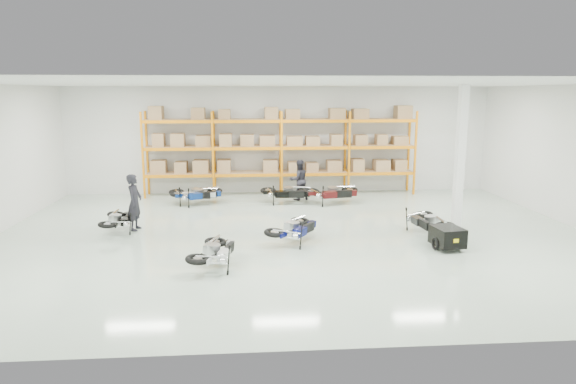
{
  "coord_description": "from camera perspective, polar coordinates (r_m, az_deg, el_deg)",
  "views": [
    {
      "loc": [
        -1.34,
        -14.88,
        4.25
      ],
      "look_at": [
        -0.1,
        1.27,
        1.1
      ],
      "focal_mm": 32.0,
      "sensor_mm": 36.0,
      "label": 1
    }
  ],
  "objects": [
    {
      "name": "trailer",
      "position": [
        14.77,
        17.29,
        -4.76
      ],
      "size": [
        0.82,
        1.52,
        0.62
      ],
      "rotation": [
        0.0,
        0.0,
        0.14
      ],
      "color": "black",
      "rests_on": "ground"
    },
    {
      "name": "room",
      "position": [
        15.07,
        0.76,
        3.38
      ],
      "size": [
        18.0,
        18.0,
        18.0
      ],
      "color": "#B0C5B1",
      "rests_on": "ground"
    },
    {
      "name": "moto_black_far_left",
      "position": [
        16.71,
        -18.38,
        -2.6
      ],
      "size": [
        0.87,
        1.62,
        1.02
      ],
      "primitive_type": null,
      "rotation": [
        0.0,
        -0.09,
        3.2
      ],
      "color": "black",
      "rests_on": "ground"
    },
    {
      "name": "moto_silver_left",
      "position": [
        12.77,
        -8.1,
        -6.08
      ],
      "size": [
        1.22,
        1.86,
        1.11
      ],
      "primitive_type": null,
      "rotation": [
        0.0,
        -0.09,
        2.9
      ],
      "color": "silver",
      "rests_on": "ground"
    },
    {
      "name": "moto_back_d",
      "position": [
        19.86,
        4.94,
        0.31
      ],
      "size": [
        2.01,
        1.19,
        1.23
      ],
      "primitive_type": null,
      "rotation": [
        0.0,
        -0.09,
        1.71
      ],
      "color": "#420D0E",
      "rests_on": "ground"
    },
    {
      "name": "moto_blue_centre",
      "position": [
        14.68,
        0.71,
        -3.64
      ],
      "size": [
        1.72,
        1.95,
        1.14
      ],
      "primitive_type": null,
      "rotation": [
        0.0,
        -0.09,
        2.54
      ],
      "color": "#070C4B",
      "rests_on": "ground"
    },
    {
      "name": "structural_column",
      "position": [
        16.83,
        18.56,
        3.61
      ],
      "size": [
        0.25,
        0.25,
        4.5
      ],
      "primitive_type": "cube",
      "color": "white",
      "rests_on": "ground"
    },
    {
      "name": "moto_back_a",
      "position": [
        19.97,
        -9.98,
        0.12
      ],
      "size": [
        1.95,
        1.43,
        1.14
      ],
      "primitive_type": null,
      "rotation": [
        0.0,
        -0.09,
        1.93
      ],
      "color": "navy",
      "rests_on": "ground"
    },
    {
      "name": "moto_touring_right",
      "position": [
        16.18,
        15.26,
        -2.73
      ],
      "size": [
        1.01,
        1.77,
        1.1
      ],
      "primitive_type": null,
      "rotation": [
        0.0,
        -0.09,
        0.1
      ],
      "color": "black",
      "rests_on": "ground"
    },
    {
      "name": "person_left",
      "position": [
        16.69,
        -16.68,
        -1.1
      ],
      "size": [
        0.51,
        0.7,
        1.77
      ],
      "primitive_type": "imported",
      "rotation": [
        0.0,
        0.0,
        1.43
      ],
      "color": "black",
      "rests_on": "ground"
    },
    {
      "name": "pallet_rack",
      "position": [
        21.46,
        -0.78,
        5.68
      ],
      "size": [
        11.28,
        0.98,
        3.62
      ],
      "color": "orange",
      "rests_on": "ground"
    },
    {
      "name": "person_back",
      "position": [
        20.51,
        1.22,
        1.35
      ],
      "size": [
        0.93,
        0.81,
        1.62
      ],
      "primitive_type": "imported",
      "rotation": [
        0.0,
        0.0,
        3.43
      ],
      "color": "black",
      "rests_on": "ground"
    },
    {
      "name": "moto_back_b",
      "position": [
        20.08,
        -10.35,
        0.16
      ],
      "size": [
        1.78,
        0.93,
        1.13
      ],
      "primitive_type": null,
      "rotation": [
        0.0,
        -0.09,
        1.53
      ],
      "color": "#AFB3B9",
      "rests_on": "ground"
    },
    {
      "name": "moto_back_c",
      "position": [
        19.9,
        -0.09,
        0.31
      ],
      "size": [
        1.92,
        1.11,
        1.18
      ],
      "primitive_type": null,
      "rotation": [
        0.0,
        -0.09,
        1.46
      ],
      "color": "black",
      "rests_on": "ground"
    }
  ]
}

